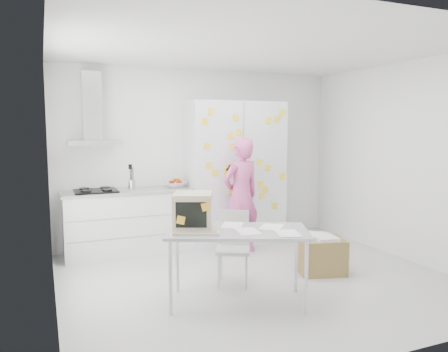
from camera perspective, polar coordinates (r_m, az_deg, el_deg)
name	(u,v)px	position (r m, az deg, el deg)	size (l,w,h in m)	color
floor	(257,280)	(5.40, 4.29, -13.35)	(4.50, 4.00, 0.02)	silver
walls	(233,162)	(5.75, 1.16, 1.79)	(4.52, 4.01, 2.70)	white
ceiling	(259,48)	(5.16, 4.56, 16.29)	(4.50, 4.00, 0.02)	white
counter_run	(129,221)	(6.46, -12.27, -5.71)	(1.84, 0.63, 1.28)	white
range_hood	(92,117)	(6.40, -16.83, 7.44)	(0.70, 0.48, 1.01)	silver
tall_cabinet	(234,173)	(6.82, 1.38, 0.41)	(1.50, 0.68, 2.20)	silver
person	(241,196)	(6.28, 2.24, -2.58)	(0.61, 0.40, 1.66)	#D15195
desk	(209,220)	(4.50, -1.96, -5.78)	(1.60, 1.21, 1.14)	#ABB2B6
chair	(233,243)	(5.14, 1.22, -8.69)	(0.51, 0.51, 0.84)	#B7B6B4
cardboard_box	(321,255)	(5.65, 12.58, -10.04)	(0.65, 0.58, 0.48)	olive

